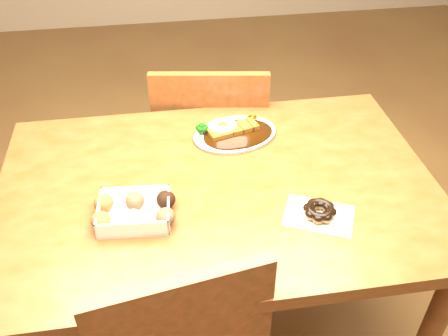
{
  "coord_description": "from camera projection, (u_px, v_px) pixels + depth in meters",
  "views": [
    {
      "loc": [
        -0.14,
        -1.03,
        1.64
      ],
      "look_at": [
        0.02,
        -0.01,
        0.81
      ],
      "focal_mm": 40.0,
      "sensor_mm": 36.0,
      "label": 1
    }
  ],
  "objects": [
    {
      "name": "donut_box",
      "position": [
        134.0,
        211.0,
        1.25
      ],
      "size": [
        0.21,
        0.15,
        0.05
      ],
      "rotation": [
        0.0,
        0.0,
        -0.08
      ],
      "color": "white",
      "rests_on": "table"
    },
    {
      "name": "table",
      "position": [
        218.0,
        210.0,
        1.43
      ],
      "size": [
        1.2,
        0.8,
        0.75
      ],
      "color": "#533110",
      "rests_on": "ground"
    },
    {
      "name": "chair_far",
      "position": [
        211.0,
        148.0,
        1.96
      ],
      "size": [
        0.48,
        0.48,
        0.87
      ],
      "rotation": [
        0.0,
        0.0,
        2.99
      ],
      "color": "#533110",
      "rests_on": "ground"
    },
    {
      "name": "katsu_curry_plate",
      "position": [
        233.0,
        132.0,
        1.54
      ],
      "size": [
        0.29,
        0.23,
        0.05
      ],
      "rotation": [
        0.0,
        0.0,
        0.21
      ],
      "color": "white",
      "rests_on": "table"
    },
    {
      "name": "pon_de_ring",
      "position": [
        320.0,
        211.0,
        1.26
      ],
      "size": [
        0.21,
        0.18,
        0.03
      ],
      "rotation": [
        0.0,
        0.0,
        -0.42
      ],
      "color": "silver",
      "rests_on": "table"
    }
  ]
}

